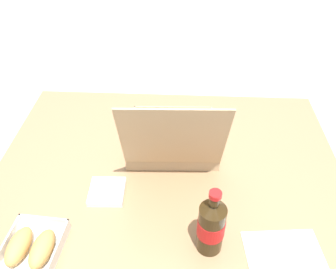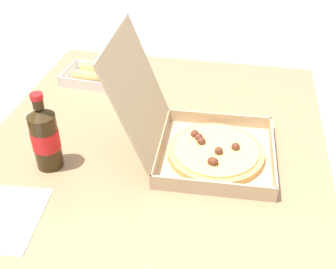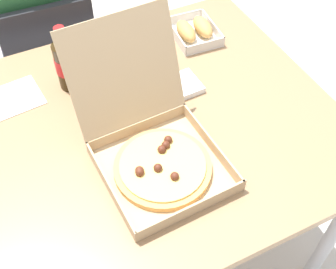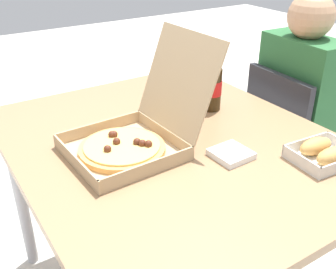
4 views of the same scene
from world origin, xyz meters
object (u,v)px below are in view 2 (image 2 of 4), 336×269
object	(u,v)px
napkin_pile	(139,107)
pizza_box_open	(202,142)
bread_side_box	(91,74)
paper_menu	(8,218)
cola_bottle	(45,137)

from	to	relation	value
napkin_pile	pizza_box_open	bearing A→B (deg)	-131.20
bread_side_box	paper_menu	size ratio (longest dim) A/B	0.96
cola_bottle	paper_menu	world-z (taller)	cola_bottle
pizza_box_open	paper_menu	distance (m)	0.53
pizza_box_open	bread_side_box	distance (m)	0.58
bread_side_box	paper_menu	distance (m)	0.69
bread_side_box	napkin_pile	size ratio (longest dim) A/B	1.82
bread_side_box	cola_bottle	bearing A→B (deg)	-174.02
paper_menu	bread_side_box	bearing A→B (deg)	-2.73
cola_bottle	paper_menu	size ratio (longest dim) A/B	1.07
bread_side_box	paper_menu	world-z (taller)	bread_side_box
bread_side_box	cola_bottle	xyz separation A→B (m)	(-0.48, -0.05, 0.07)
pizza_box_open	bread_side_box	bearing A→B (deg)	51.07
pizza_box_open	napkin_pile	distance (m)	0.31
paper_menu	napkin_pile	size ratio (longest dim) A/B	1.91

